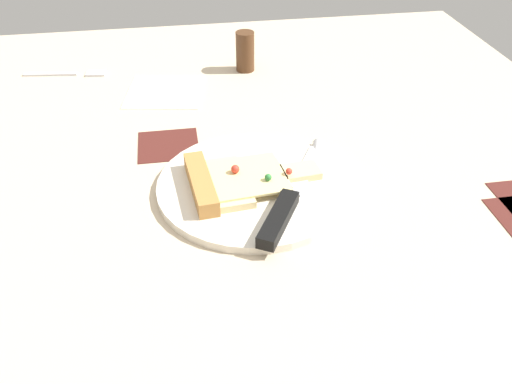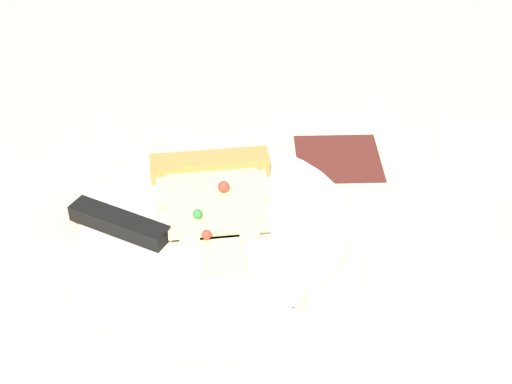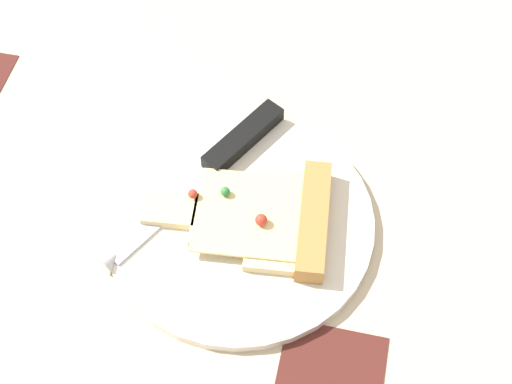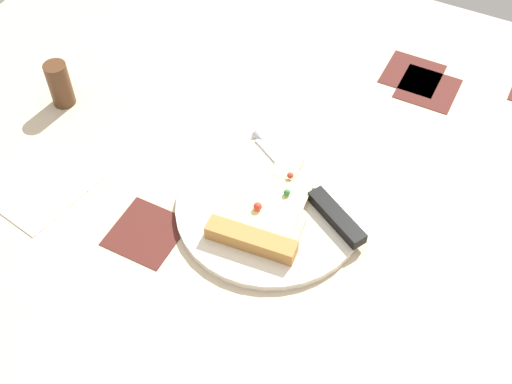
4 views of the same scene
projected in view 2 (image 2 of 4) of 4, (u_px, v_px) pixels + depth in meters
The scene contains 5 objects.
ground_plane at pixel (271, 222), 75.80cm from camera, with size 118.88×118.88×3.00cm.
plate at pixel (216, 222), 72.63cm from camera, with size 25.71×25.71×1.12cm, color silver.
pizza_slice at pixel (214, 194), 73.89cm from camera, with size 18.08×12.20×2.44cm.
knife at pixel (161, 240), 68.75cm from camera, with size 13.64×21.93×2.45cm.
napkin at pixel (506, 154), 82.32cm from camera, with size 13.00×13.00×0.40cm, color white.
Camera 2 is at (58.50, -3.36, 46.76)cm, focal length 53.49 mm.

